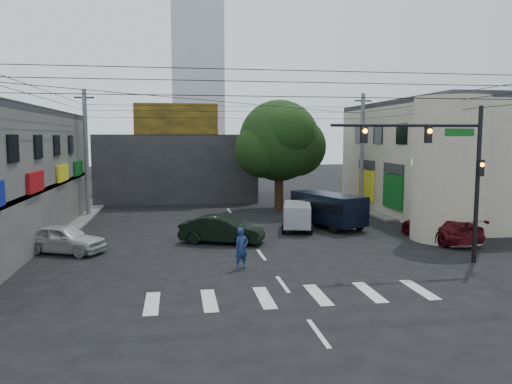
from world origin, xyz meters
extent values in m
plane|color=black|center=(0.00, 0.00, 0.00)|extent=(160.00, 160.00, 0.00)
cube|color=#514F4C|center=(18.00, 18.00, 0.07)|extent=(16.00, 16.00, 0.15)
cube|color=#9E927D|center=(18.00, 13.00, 4.00)|extent=(14.00, 18.00, 8.00)
cylinder|color=#9E927D|center=(11.00, 4.00, 4.00)|extent=(4.00, 4.00, 8.00)
cube|color=#232326|center=(-4.00, 26.00, 3.00)|extent=(14.00, 10.00, 6.00)
cube|color=olive|center=(-4.00, 21.10, 7.30)|extent=(7.00, 0.30, 2.60)
cube|color=silver|center=(0.00, 70.00, 22.00)|extent=(9.00, 9.00, 44.00)
cylinder|color=black|center=(4.00, 17.00, 2.20)|extent=(0.70, 0.70, 4.40)
sphere|color=black|center=(4.00, 17.00, 5.50)|extent=(6.40, 6.40, 6.40)
cylinder|color=black|center=(9.50, -1.00, 3.60)|extent=(0.20, 0.20, 7.20)
cylinder|color=black|center=(6.00, -1.00, 6.30)|extent=(7.00, 0.14, 0.14)
cube|color=black|center=(7.00, -1.00, 5.90)|extent=(0.28, 0.22, 0.75)
cube|color=black|center=(4.00, -1.00, 5.90)|extent=(0.28, 0.22, 0.75)
sphere|color=orange|center=(7.00, -1.14, 6.05)|extent=(0.20, 0.20, 0.20)
sphere|color=orange|center=(4.00, -1.14, 6.05)|extent=(0.20, 0.20, 0.20)
cube|color=#0B5115|center=(8.50, -1.00, 6.00)|extent=(1.40, 0.06, 0.35)
cylinder|color=#59595B|center=(-10.50, 16.00, 4.60)|extent=(0.32, 0.32, 9.20)
cylinder|color=#59595B|center=(10.50, 16.00, 4.60)|extent=(0.32, 0.32, 9.20)
imported|color=black|center=(-1.66, 5.06, 0.75)|extent=(4.54, 5.59, 1.50)
imported|color=#B4B4B0|center=(-9.68, 4.00, 0.72)|extent=(4.86, 5.49, 1.43)
imported|color=#480A12|center=(10.50, 3.80, 0.79)|extent=(3.47, 5.94, 1.58)
imported|color=navy|center=(-1.30, -0.39, 0.91)|extent=(1.01, 0.97, 1.82)
camera|label=1|loc=(-4.09, -21.75, 5.80)|focal=35.00mm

